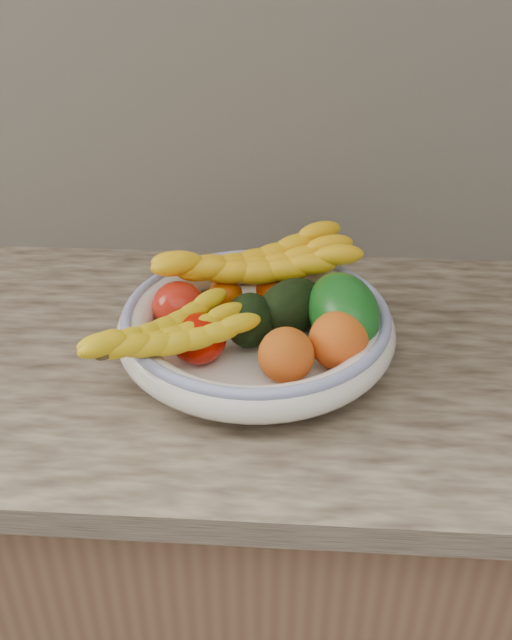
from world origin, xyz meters
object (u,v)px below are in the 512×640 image
object	(u,v)px
green_mango	(343,312)
banana_bunch_back	(255,269)
banana_bunch_front	(167,339)
fruit_bowl	(256,327)

from	to	relation	value
green_mango	banana_bunch_back	xyz separation A→B (m)	(-0.13, 0.09, 0.01)
banana_bunch_back	banana_bunch_front	size ratio (longest dim) A/B	1.29
green_mango	banana_bunch_back	bearing A→B (deg)	124.79
banana_bunch_back	fruit_bowl	bearing A→B (deg)	-105.12
green_mango	fruit_bowl	bearing A→B (deg)	162.64
banana_bunch_front	fruit_bowl	bearing A→B (deg)	-0.03
banana_bunch_front	banana_bunch_back	bearing A→B (deg)	22.48
green_mango	banana_bunch_front	distance (m)	0.25
fruit_bowl	banana_bunch_back	size ratio (longest dim) A/B	1.21
green_mango	banana_bunch_front	xyz separation A→B (m)	(-0.23, -0.09, 0.01)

